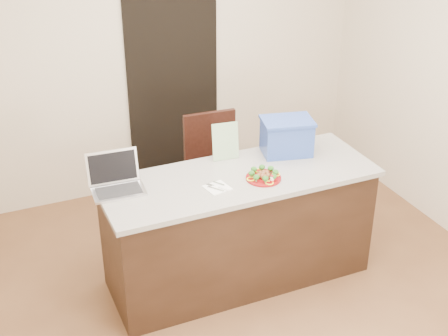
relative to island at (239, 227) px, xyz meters
name	(u,v)px	position (x,y,z in m)	size (l,w,h in m)	color
ground	(252,294)	(0.00, -0.25, -0.46)	(4.00, 4.00, 0.00)	brown
room_shell	(257,98)	(0.00, -0.25, 1.16)	(4.00, 4.00, 4.00)	white
doorway	(173,88)	(0.10, 1.73, 0.54)	(0.90, 0.02, 2.00)	black
island	(239,227)	(0.00, 0.00, 0.00)	(2.06, 0.76, 0.92)	black
plate	(263,178)	(0.14, -0.12, 0.47)	(0.26, 0.26, 0.02)	maroon
meatballs	(264,175)	(0.14, -0.12, 0.49)	(0.10, 0.10, 0.04)	brown
broccoli	(264,173)	(0.14, -0.12, 0.51)	(0.21, 0.21, 0.04)	#1C5416
pepper_rings	(263,177)	(0.14, -0.12, 0.48)	(0.26, 0.26, 0.01)	#FAFF1A
napkin	(217,188)	(-0.22, -0.11, 0.46)	(0.16, 0.16, 0.01)	white
fork	(214,187)	(-0.24, -0.10, 0.47)	(0.09, 0.16, 0.00)	#B1B2B5
knife	(222,187)	(-0.19, -0.13, 0.47)	(0.06, 0.16, 0.01)	silver
yogurt_bottle	(272,180)	(0.16, -0.21, 0.49)	(0.03, 0.03, 0.07)	white
laptop	(116,179)	(-0.88, 0.18, 0.53)	(0.38, 0.31, 0.26)	silver
leaflet	(225,141)	(0.02, 0.29, 0.61)	(0.21, 0.00, 0.30)	silver
blue_box	(287,136)	(0.50, 0.19, 0.60)	(0.45, 0.37, 0.28)	#2C4AA1
chair	(215,165)	(0.14, 0.80, 0.13)	(0.49, 0.49, 1.05)	black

